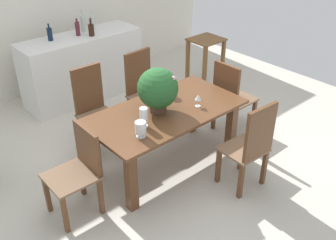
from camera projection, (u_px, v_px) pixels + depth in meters
ground_plane at (151, 153)px, 4.85m from camera, size 7.04×7.04×0.00m
back_wall at (41, 8)px, 5.86m from camera, size 6.40×0.10×2.60m
dining_table at (166, 121)px, 4.36m from camera, size 1.76×0.93×0.74m
chair_head_end at (79, 167)px, 3.76m from camera, size 0.47×0.46×0.92m
chair_near_right at (252, 144)px, 4.01m from camera, size 0.47×0.43×1.04m
chair_far_left at (93, 105)px, 4.73m from camera, size 0.43×0.43×1.06m
chair_far_right at (143, 87)px, 5.18m from camera, size 0.47×0.47×1.05m
chair_foot_end at (231, 95)px, 5.01m from camera, size 0.48×0.44×1.00m
flower_centerpiece at (158, 89)px, 4.12m from camera, size 0.44×0.44×0.50m
crystal_vase_left at (144, 116)px, 3.92m from camera, size 0.08×0.08×0.22m
crystal_vase_center_near at (141, 128)px, 3.77m from camera, size 0.11×0.11×0.17m
crystal_vase_right at (165, 84)px, 4.58m from camera, size 0.12×0.12×0.20m
wine_glass at (198, 98)px, 4.30m from camera, size 0.07×0.07×0.14m
kitchen_counter at (83, 67)px, 5.93m from camera, size 1.83×0.62×1.00m
wine_bottle_clear at (93, 22)px, 5.87m from camera, size 0.07×0.07×0.30m
wine_bottle_tall at (91, 30)px, 5.63m from camera, size 0.08×0.08×0.26m
wine_bottle_green at (78, 28)px, 5.63m from camera, size 0.07×0.07×0.25m
wine_bottle_amber at (50, 34)px, 5.45m from camera, size 0.07×0.07×0.24m
wine_bottle_dark at (83, 23)px, 5.77m from camera, size 0.07×0.07×0.32m
side_table at (206, 53)px, 6.31m from camera, size 0.51×0.47×0.79m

